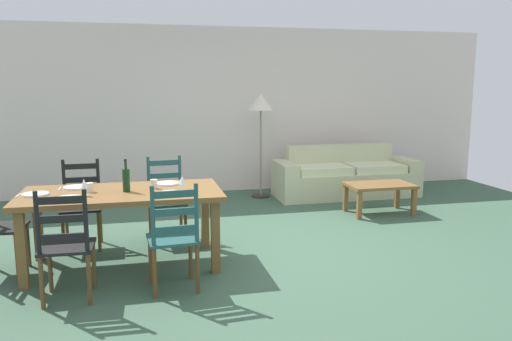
{
  "coord_description": "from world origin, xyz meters",
  "views": [
    {
      "loc": [
        -1.24,
        -5.05,
        1.76
      ],
      "look_at": [
        0.11,
        0.77,
        0.75
      ],
      "focal_mm": 35.43,
      "sensor_mm": 36.0,
      "label": 1
    }
  ],
  "objects_px": {
    "dining_chair_near_right": "(174,237)",
    "standing_lamp": "(261,108)",
    "dining_table": "(122,200)",
    "coffee_cup_secondary": "(90,187)",
    "wine_bottle": "(126,180)",
    "coffee_cup_primary": "(154,184)",
    "couch": "(344,177)",
    "wine_glass_near_left": "(84,184)",
    "wine_glass_near_right": "(182,180)",
    "dining_chair_far_right": "(166,199)",
    "dining_chair_far_left": "(82,204)",
    "dining_chair_near_left": "(66,245)",
    "coffee_table": "(379,188)"
  },
  "relations": [
    {
      "from": "wine_glass_near_left",
      "to": "wine_glass_near_right",
      "type": "xyz_separation_m",
      "value": [
        0.9,
        -0.02,
        0.0
      ]
    },
    {
      "from": "coffee_cup_secondary",
      "to": "wine_glass_near_left",
      "type": "bearing_deg",
      "value": -100.8
    },
    {
      "from": "coffee_cup_primary",
      "to": "couch",
      "type": "height_order",
      "value": "coffee_cup_primary"
    },
    {
      "from": "dining_table",
      "to": "dining_chair_far_right",
      "type": "relative_size",
      "value": 1.98
    },
    {
      "from": "dining_chair_near_left",
      "to": "standing_lamp",
      "type": "xyz_separation_m",
      "value": [
        2.47,
        3.48,
        0.93
      ]
    },
    {
      "from": "dining_chair_near_left",
      "to": "coffee_cup_secondary",
      "type": "height_order",
      "value": "dining_chair_near_left"
    },
    {
      "from": "wine_bottle",
      "to": "coffee_cup_primary",
      "type": "relative_size",
      "value": 3.51
    },
    {
      "from": "standing_lamp",
      "to": "dining_chair_near_left",
      "type": "bearing_deg",
      "value": -125.35
    },
    {
      "from": "dining_table",
      "to": "coffee_cup_secondary",
      "type": "bearing_deg",
      "value": 174.23
    },
    {
      "from": "dining_chair_near_right",
      "to": "couch",
      "type": "xyz_separation_m",
      "value": [
        2.95,
        3.27,
        -0.19
      ]
    },
    {
      "from": "dining_chair_far_left",
      "to": "couch",
      "type": "height_order",
      "value": "dining_chair_far_left"
    },
    {
      "from": "wine_glass_near_right",
      "to": "coffee_cup_secondary",
      "type": "xyz_separation_m",
      "value": [
        -0.87,
        0.18,
        -0.07
      ]
    },
    {
      "from": "dining_chair_far_right",
      "to": "wine_glass_near_right",
      "type": "relative_size",
      "value": 5.96
    },
    {
      "from": "wine_bottle",
      "to": "coffee_cup_secondary",
      "type": "xyz_separation_m",
      "value": [
        -0.34,
        0.06,
        -0.07
      ]
    },
    {
      "from": "dining_chair_near_right",
      "to": "wine_bottle",
      "type": "relative_size",
      "value": 3.04
    },
    {
      "from": "dining_table",
      "to": "coffee_cup_primary",
      "type": "distance_m",
      "value": 0.34
    },
    {
      "from": "dining_chair_near_right",
      "to": "couch",
      "type": "relative_size",
      "value": 0.42
    },
    {
      "from": "dining_chair_near_right",
      "to": "standing_lamp",
      "type": "height_order",
      "value": "standing_lamp"
    },
    {
      "from": "dining_chair_far_left",
      "to": "wine_glass_near_left",
      "type": "relative_size",
      "value": 5.96
    },
    {
      "from": "wine_glass_near_right",
      "to": "coffee_table",
      "type": "relative_size",
      "value": 0.18
    },
    {
      "from": "wine_glass_near_right",
      "to": "coffee_cup_secondary",
      "type": "height_order",
      "value": "wine_glass_near_right"
    },
    {
      "from": "dining_chair_near_right",
      "to": "wine_glass_near_left",
      "type": "relative_size",
      "value": 5.96
    },
    {
      "from": "dining_table",
      "to": "wine_bottle",
      "type": "bearing_deg",
      "value": -29.65
    },
    {
      "from": "wine_glass_near_right",
      "to": "couch",
      "type": "xyz_separation_m",
      "value": [
        2.82,
        2.69,
        -0.57
      ]
    },
    {
      "from": "dining_chair_near_right",
      "to": "wine_bottle",
      "type": "xyz_separation_m",
      "value": [
        -0.39,
        0.71,
        0.39
      ]
    },
    {
      "from": "dining_chair_near_right",
      "to": "coffee_cup_secondary",
      "type": "relative_size",
      "value": 10.67
    },
    {
      "from": "wine_bottle",
      "to": "wine_glass_near_right",
      "type": "relative_size",
      "value": 1.96
    },
    {
      "from": "dining_chair_far_left",
      "to": "wine_glass_near_left",
      "type": "distance_m",
      "value": 0.94
    },
    {
      "from": "wine_bottle",
      "to": "couch",
      "type": "height_order",
      "value": "wine_bottle"
    },
    {
      "from": "dining_table",
      "to": "coffee_cup_secondary",
      "type": "relative_size",
      "value": 21.11
    },
    {
      "from": "dining_table",
      "to": "coffee_cup_secondary",
      "type": "height_order",
      "value": "coffee_cup_secondary"
    },
    {
      "from": "couch",
      "to": "wine_bottle",
      "type": "bearing_deg",
      "value": -142.49
    },
    {
      "from": "couch",
      "to": "standing_lamp",
      "type": "xyz_separation_m",
      "value": [
        -1.35,
        0.18,
        1.12
      ]
    },
    {
      "from": "dining_chair_far_right",
      "to": "standing_lamp",
      "type": "distance_m",
      "value": 2.68
    },
    {
      "from": "dining_chair_near_left",
      "to": "coffee_table",
      "type": "xyz_separation_m",
      "value": [
        3.82,
        2.08,
        -0.12
      ]
    },
    {
      "from": "coffee_table",
      "to": "dining_chair_far_right",
      "type": "bearing_deg",
      "value": -169.35
    },
    {
      "from": "dining_chair_near_left",
      "to": "coffee_cup_secondary",
      "type": "distance_m",
      "value": 0.86
    },
    {
      "from": "wine_glass_near_left",
      "to": "couch",
      "type": "height_order",
      "value": "wine_glass_near_left"
    },
    {
      "from": "dining_chair_far_left",
      "to": "coffee_cup_primary",
      "type": "height_order",
      "value": "dining_chair_far_left"
    },
    {
      "from": "coffee_cup_primary",
      "to": "couch",
      "type": "distance_m",
      "value": 3.98
    },
    {
      "from": "dining_chair_near_left",
      "to": "dining_chair_near_right",
      "type": "xyz_separation_m",
      "value": [
        0.87,
        0.02,
        0.0
      ]
    },
    {
      "from": "dining_table",
      "to": "standing_lamp",
      "type": "distance_m",
      "value": 3.49
    },
    {
      "from": "dining_chair_near_right",
      "to": "standing_lamp",
      "type": "relative_size",
      "value": 0.59
    },
    {
      "from": "wine_glass_near_left",
      "to": "dining_chair_near_left",
      "type": "bearing_deg",
      "value": -99.15
    },
    {
      "from": "dining_table",
      "to": "dining_chair_far_right",
      "type": "distance_m",
      "value": 0.92
    },
    {
      "from": "coffee_table",
      "to": "standing_lamp",
      "type": "bearing_deg",
      "value": 134.0
    },
    {
      "from": "dining_table",
      "to": "couch",
      "type": "relative_size",
      "value": 0.83
    },
    {
      "from": "dining_chair_far_left",
      "to": "wine_bottle",
      "type": "xyz_separation_m",
      "value": [
        0.5,
        -0.75,
        0.39
      ]
    },
    {
      "from": "dining_chair_far_left",
      "to": "wine_bottle",
      "type": "distance_m",
      "value": 0.98
    },
    {
      "from": "dining_chair_far_left",
      "to": "wine_glass_near_left",
      "type": "height_order",
      "value": "dining_chair_far_left"
    }
  ]
}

